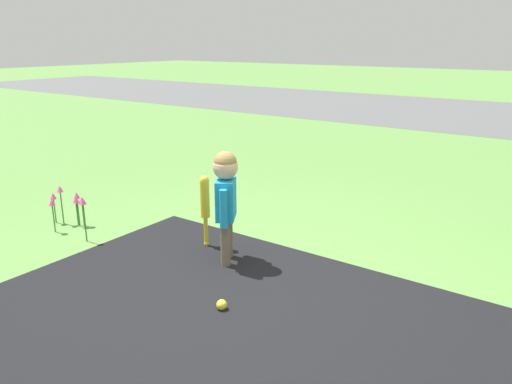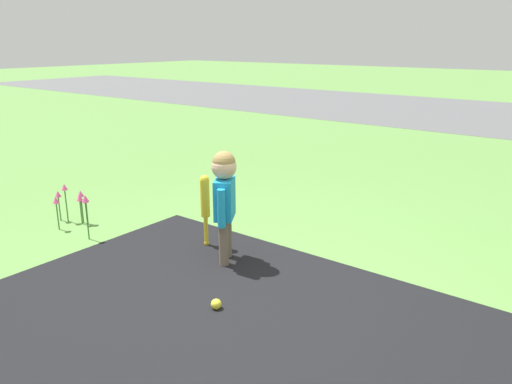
{
  "view_description": "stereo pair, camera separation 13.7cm",
  "coord_description": "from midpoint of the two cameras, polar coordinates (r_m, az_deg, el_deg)",
  "views": [
    {
      "loc": [
        1.53,
        -2.37,
        1.71
      ],
      "look_at": [
        -0.8,
        0.88,
        0.48
      ],
      "focal_mm": 35.0,
      "sensor_mm": 36.0,
      "label": 1
    },
    {
      "loc": [
        1.64,
        -2.29,
        1.71
      ],
      "look_at": [
        -0.8,
        0.88,
        0.48
      ],
      "focal_mm": 35.0,
      "sensor_mm": 36.0,
      "label": 2
    }
  ],
  "objects": [
    {
      "name": "sports_ball",
      "position": [
        3.38,
        -3.39,
        -12.68
      ],
      "size": [
        0.07,
        0.07,
        0.07
      ],
      "color": "yellow",
      "rests_on": "ground"
    },
    {
      "name": "flower_bed",
      "position": [
        4.98,
        -19.47,
        -0.66
      ],
      "size": [
        0.7,
        0.32,
        0.41
      ],
      "color": "#38702D",
      "rests_on": "ground"
    },
    {
      "name": "ground_plane",
      "position": [
        3.3,
        2.96,
        -14.2
      ],
      "size": [
        60.0,
        60.0,
        0.0
      ],
      "primitive_type": "plane",
      "color": "#5B8C42"
    },
    {
      "name": "child",
      "position": [
        3.85,
        -2.61,
        0.09
      ],
      "size": [
        0.25,
        0.32,
        0.9
      ],
      "rotation": [
        0.0,
        0.0,
        -1.02
      ],
      "color": "#6B5B4C",
      "rests_on": "ground"
    },
    {
      "name": "baseball_bat",
      "position": [
        4.22,
        -4.91,
        -0.98
      ],
      "size": [
        0.08,
        0.08,
        0.63
      ],
      "color": "yellow",
      "rests_on": "ground"
    }
  ]
}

